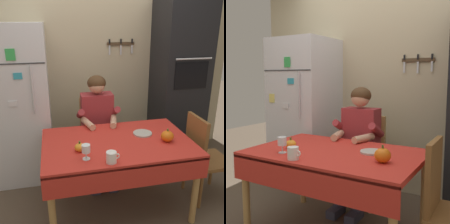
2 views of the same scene
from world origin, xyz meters
TOP-DOWN VIEW (x-y plane):
  - ground_plane at (0.00, 0.00)m, footprint 10.00×10.00m
  - back_wall_assembly at (0.05, 1.35)m, footprint 3.70×0.13m
  - refrigerator at (-0.95, 0.96)m, footprint 0.68×0.71m
  - wall_oven at (1.05, 1.00)m, footprint 0.60×0.64m
  - dining_table at (0.00, 0.08)m, footprint 1.40×0.90m
  - chair_behind_person at (-0.08, 0.87)m, footprint 0.40×0.40m
  - seated_person at (-0.08, 0.68)m, footprint 0.47×0.55m
  - chair_right_side at (0.90, 0.04)m, footprint 0.40×0.40m
  - coffee_mug at (-0.14, -0.27)m, footprint 0.11×0.08m
  - wine_glass at (-0.33, -0.17)m, footprint 0.07×0.07m
  - pumpkin_large at (0.46, -0.01)m, footprint 0.12×0.12m
  - pumpkin_medium at (-0.37, -0.02)m, footprint 0.09×0.09m
  - serving_tray at (0.28, 0.19)m, footprint 0.19×0.19m

SIDE VIEW (x-z plane):
  - ground_plane at x=0.00m, z-range 0.00..0.00m
  - chair_behind_person at x=-0.08m, z-range 0.05..0.98m
  - chair_right_side at x=0.90m, z-range 0.05..0.98m
  - dining_table at x=0.00m, z-range 0.29..1.03m
  - seated_person at x=-0.08m, z-range 0.11..1.36m
  - serving_tray at x=0.28m, z-range 0.74..0.76m
  - pumpkin_medium at x=-0.37m, z-range 0.73..0.82m
  - coffee_mug at x=-0.14m, z-range 0.74..0.83m
  - pumpkin_large at x=0.46m, z-range 0.73..0.86m
  - wine_glass at x=-0.33m, z-range 0.76..0.90m
  - refrigerator at x=-0.95m, z-range 0.00..1.80m
  - wall_oven at x=1.05m, z-range 0.00..2.10m
  - back_wall_assembly at x=0.05m, z-range 0.00..2.60m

